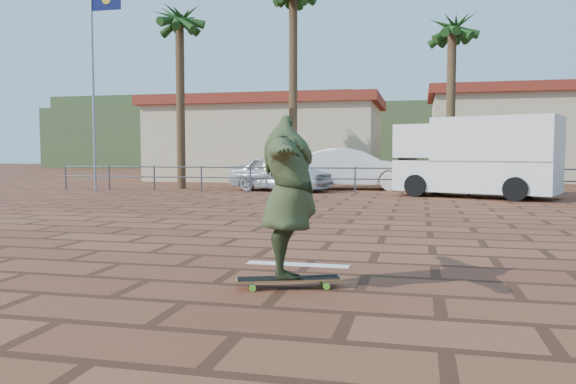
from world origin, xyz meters
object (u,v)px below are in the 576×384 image
object	(u,v)px
campervan	(477,156)
car_white	(354,169)
longboard	(289,280)
skateboarder	(289,197)
car_silver	(281,173)

from	to	relation	value
campervan	car_white	bearing A→B (deg)	166.19
longboard	car_white	bearing A→B (deg)	74.70
skateboarder	car_white	size ratio (longest dim) A/B	0.43
longboard	car_white	xyz separation A→B (m)	(-1.24, 17.21, 0.75)
campervan	car_white	world-z (taller)	campervan
skateboarder	car_white	world-z (taller)	skateboarder
longboard	campervan	xyz separation A→B (m)	(3.31, 13.99, 1.32)
campervan	car_white	xyz separation A→B (m)	(-4.55, 3.22, -0.56)
skateboarder	campervan	xyz separation A→B (m)	(3.31, 13.99, 0.39)
longboard	car_white	distance (m)	17.27
campervan	skateboarder	bearing A→B (deg)	-81.88
car_silver	longboard	bearing A→B (deg)	-150.48
car_silver	car_white	bearing A→B (deg)	-42.38
longboard	skateboarder	size ratio (longest dim) A/B	0.54
skateboarder	car_silver	distance (m)	16.00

